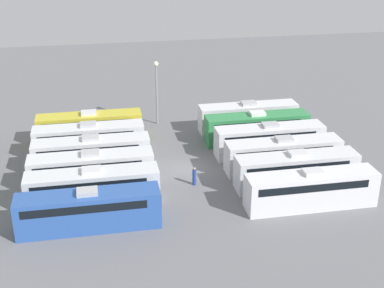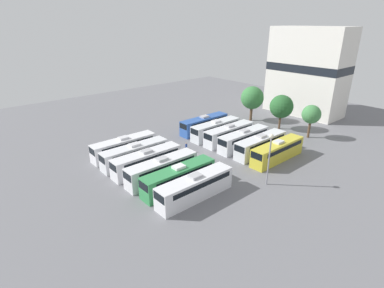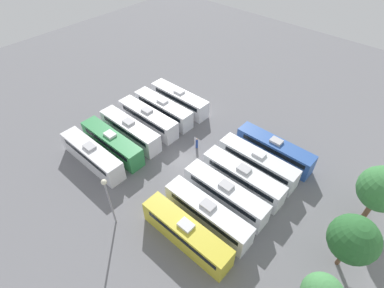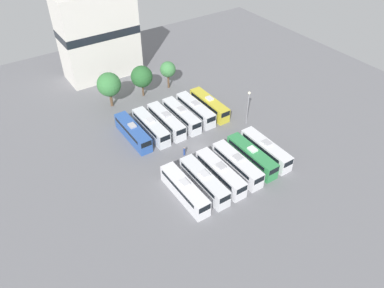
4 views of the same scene
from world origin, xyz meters
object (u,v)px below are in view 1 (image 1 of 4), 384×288
Objects in this scene: bus_6 at (88,209)px; bus_0 at (311,189)px; bus_3 at (269,139)px; bus_11 at (90,126)px; bus_2 at (283,154)px; bus_1 at (296,169)px; bus_5 at (248,116)px; bus_9 at (91,153)px; worker_person at (194,177)px; light_pole at (156,82)px; bus_8 at (91,169)px; bus_7 at (92,187)px; bus_4 at (256,127)px; bus_10 at (89,139)px.

bus_0 is at bearing -90.15° from bus_6.
bus_3 is 1.00× the size of bus_11.
bus_2 and bus_6 have the same top height.
bus_1 and bus_5 have the same top height.
bus_6 is at bearing 120.49° from bus_3.
bus_1 is at bearing -111.41° from bus_9.
bus_3 is 6.85m from bus_5.
worker_person is (-5.17, -9.09, -0.86)m from bus_9.
worker_person is 16.52m from light_pole.
bus_8 and bus_9 have the same top height.
bus_0 is at bearing -134.73° from bus_11.
bus_0 is at bearing -154.73° from light_pole.
bus_3 and bus_5 have the same top height.
bus_7 is 1.00× the size of bus_11.
bus_1 and bus_9 have the same top height.
bus_1 is 9.19m from worker_person.
bus_7 is at bearing 179.81° from bus_9.
bus_3 is (10.81, 0.06, 0.00)m from bus_0.
worker_person is at bearing -99.99° from bus_8.
bus_11 is 9.33m from light_pole.
bus_1 is at bearing -102.03° from worker_person.
bus_2 is 18.06m from bus_8.
bus_4 and bus_8 have the same top height.
bus_4 is 1.49× the size of light_pole.
bus_2 is at bearing -144.67° from light_pole.
bus_2 is 3.72m from bus_3.
bus_8 and bus_10 have the same top height.
worker_person is (-8.68, 8.50, -0.86)m from bus_4.
bus_2 is at bearing -120.72° from bus_11.
bus_3 is 1.00× the size of bus_5.
bus_2 is 18.37m from bus_9.
bus_10 is at bearing 46.71° from worker_person.
worker_person is 0.23× the size of light_pole.
bus_11 is at bearing 68.62° from bus_3.
bus_1 and bus_8 have the same top height.
bus_7 is at bearing 100.47° from bus_2.
bus_8 is (-3.56, 17.93, 0.00)m from bus_3.
bus_2 is 10.57m from bus_5.
bus_1 is at bearing -1.87° from bus_0.
bus_3 is 3.52m from bus_4.
bus_9 is 6.43× the size of worker_person.
bus_7 and bus_11 have the same top height.
bus_2 is at bearing -80.73° from worker_person.
bus_2 is 6.43× the size of worker_person.
light_pole is at bearing -28.73° from bus_8.
worker_person is at bearing -175.20° from light_pole.
light_pole is (7.15, -7.94, 3.45)m from bus_10.
bus_3 is 1.00× the size of bus_8.
bus_1 is at bearing -149.98° from light_pole.
bus_4 is 20.53m from bus_7.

